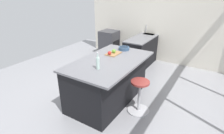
{
  "coord_description": "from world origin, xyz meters",
  "views": [
    {
      "loc": [
        3.0,
        1.91,
        2.31
      ],
      "look_at": [
        0.1,
        0.1,
        0.81
      ],
      "focal_mm": 29.02,
      "sensor_mm": 36.0,
      "label": 1
    }
  ],
  "objects": [
    {
      "name": "cutting_board",
      "position": [
        -0.25,
        -0.08,
        0.96
      ],
      "size": [
        0.36,
        0.24,
        0.02
      ],
      "primitive_type": "cube",
      "color": "olive",
      "rests_on": "kitchen_island"
    },
    {
      "name": "sink_cabinet",
      "position": [
        -2.49,
        -0.18,
        0.46
      ],
      "size": [
        2.19,
        0.6,
        1.18
      ],
      "color": "black",
      "rests_on": "ground_plane"
    },
    {
      "name": "apple_green",
      "position": [
        -0.27,
        -0.08,
        1.01
      ],
      "size": [
        0.09,
        0.09,
        0.09
      ],
      "primitive_type": "sphere",
      "color": "#609E2D",
      "rests_on": "cutting_board"
    },
    {
      "name": "stool_by_window",
      "position": [
        0.16,
        0.77,
        0.32
      ],
      "size": [
        0.44,
        0.44,
        0.69
      ],
      "color": "#B7B7BC",
      "rests_on": "ground_plane"
    },
    {
      "name": "kitchen_island",
      "position": [
        0.1,
        0.01,
        0.48
      ],
      "size": [
        1.94,
        1.17,
        0.95
      ],
      "color": "black",
      "rests_on": "ground_plane"
    },
    {
      "name": "water_bottle",
      "position": [
        0.59,
        0.11,
        1.07
      ],
      "size": [
        0.06,
        0.06,
        0.31
      ],
      "color": "silver",
      "rests_on": "kitchen_island"
    },
    {
      "name": "ground_plane",
      "position": [
        0.0,
        0.0,
        0.0
      ],
      "size": [
        7.37,
        7.37,
        0.0
      ],
      "primitive_type": "plane",
      "color": "gray"
    },
    {
      "name": "interior_partition_left",
      "position": [
        -2.83,
        -0.0,
        1.47
      ],
      "size": [
        0.15,
        4.96,
        2.94
      ],
      "color": "silver",
      "rests_on": "ground_plane"
    },
    {
      "name": "oven_range",
      "position": [
        -2.48,
        -1.63,
        0.44
      ],
      "size": [
        0.6,
        0.61,
        0.87
      ],
      "color": "#38383D",
      "rests_on": "ground_plane"
    },
    {
      "name": "apple_red",
      "position": [
        -0.12,
        -0.1,
        1.01
      ],
      "size": [
        0.08,
        0.08,
        0.08
      ],
      "primitive_type": "sphere",
      "color": "red",
      "rests_on": "cutting_board"
    },
    {
      "name": "fruit_bowl",
      "position": [
        -0.64,
        -0.02,
        0.99
      ],
      "size": [
        0.26,
        0.26,
        0.07
      ],
      "color": "#334C6B",
      "rests_on": "kitchen_island"
    }
  ]
}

